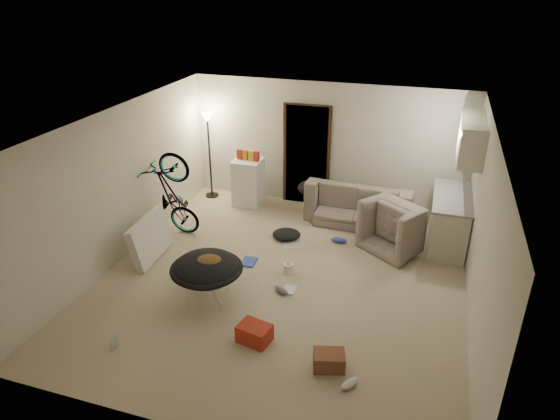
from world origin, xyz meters
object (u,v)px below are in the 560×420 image
(floor_lamp, at_px, (208,137))
(drink_case_b, at_px, (254,333))
(saucer_chair, at_px, (207,274))
(tv_box, at_px, (150,238))
(drink_case_a, at_px, (329,360))
(kitchen_counter, at_px, (449,221))
(armchair, at_px, (403,229))
(juicer, at_px, (288,268))
(sofa, at_px, (359,206))
(bicycle, at_px, (174,213))
(mini_fridge, at_px, (248,182))

(floor_lamp, bearing_deg, drink_case_b, -58.82)
(saucer_chair, bearing_deg, tv_box, 149.71)
(tv_box, xyz_separation_m, drink_case_b, (2.39, -1.48, -0.24))
(floor_lamp, distance_m, drink_case_a, 5.68)
(kitchen_counter, height_order, tv_box, kitchen_counter)
(floor_lamp, xyz_separation_m, armchair, (4.09, -0.98, -0.98))
(floor_lamp, height_order, drink_case_b, floor_lamp)
(drink_case_b, distance_m, juicer, 1.70)
(juicer, bearing_deg, floor_lamp, 135.31)
(tv_box, xyz_separation_m, juicer, (2.34, 0.22, -0.27))
(floor_lamp, relative_size, juicer, 8.01)
(saucer_chair, bearing_deg, juicer, 49.32)
(sofa, height_order, bicycle, bicycle)
(bicycle, bearing_deg, saucer_chair, -138.63)
(saucer_chair, bearing_deg, mini_fridge, 100.87)
(sofa, relative_size, tv_box, 1.83)
(kitchen_counter, height_order, drink_case_a, kitchen_counter)
(bicycle, relative_size, saucer_chair, 1.60)
(drink_case_a, bearing_deg, drink_case_b, 154.07)
(sofa, bearing_deg, drink_case_b, 82.40)
(tv_box, bearing_deg, juicer, 1.82)
(armchair, xyz_separation_m, bicycle, (-3.99, -0.81, 0.11))
(sofa, bearing_deg, floor_lamp, -0.99)
(juicer, bearing_deg, drink_case_a, -60.21)
(kitchen_counter, bearing_deg, mini_fridge, 172.06)
(mini_fridge, bearing_deg, armchair, -16.01)
(floor_lamp, bearing_deg, tv_box, -87.82)
(floor_lamp, relative_size, sofa, 0.91)
(saucer_chair, height_order, tv_box, saucer_chair)
(mini_fridge, relative_size, drink_case_b, 2.29)
(floor_lamp, xyz_separation_m, tv_box, (0.10, -2.63, -0.95))
(mini_fridge, bearing_deg, drink_case_a, -58.47)
(armchair, distance_m, mini_fridge, 3.33)
(sofa, height_order, tv_box, tv_box)
(drink_case_a, distance_m, drink_case_b, 1.05)
(kitchen_counter, distance_m, drink_case_a, 3.89)
(bicycle, bearing_deg, floor_lamp, 4.00)
(drink_case_a, bearing_deg, juicer, 104.19)
(juicer, bearing_deg, saucer_chair, -130.68)
(kitchen_counter, relative_size, bicycle, 0.90)
(mini_fridge, xyz_separation_m, drink_case_b, (1.60, -4.01, -0.35))
(saucer_chair, height_order, drink_case_b, saucer_chair)
(kitchen_counter, xyz_separation_m, bicycle, (-4.73, -1.15, -0.00))
(armchair, bearing_deg, kitchen_counter, -120.31)
(armchair, distance_m, drink_case_a, 3.37)
(mini_fridge, bearing_deg, drink_case_b, -68.79)
(floor_lamp, xyz_separation_m, drink_case_a, (3.52, -4.30, -1.20))
(saucer_chair, bearing_deg, armchair, 44.16)
(mini_fridge, xyz_separation_m, juicer, (1.55, -2.31, -0.38))
(drink_case_a, bearing_deg, mini_fridge, 106.50)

